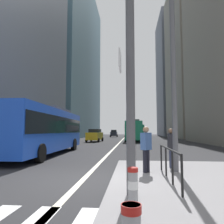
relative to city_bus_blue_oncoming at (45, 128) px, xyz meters
The scene contains 19 objects.
ground_plane 13.48m from the city_bus_blue_oncoming, 70.84° to the left, with size 160.00×160.00×0.00m, color #28282B.
lane_centre_line 23.11m from the city_bus_blue_oncoming, 79.03° to the left, with size 0.20×80.00×0.01m, color beige.
office_tower_left_mid 43.74m from the city_bus_blue_oncoming, 108.04° to the left, with size 12.21×20.73×48.66m, color slate.
office_tower_left_far 64.95m from the city_bus_blue_oncoming, 101.00° to the left, with size 10.13×22.71×48.97m, color slate.
office_tower_right_mid 46.93m from the city_bus_blue_oncoming, 60.56° to the left, with size 10.50×19.72×38.91m, color gray.
office_tower_right_far 64.94m from the city_bus_blue_oncoming, 69.92° to the left, with size 11.23×17.38×40.56m, color slate.
city_bus_blue_oncoming is the anchor object (origin of this frame).
city_bus_red_receding 21.94m from the city_bus_blue_oncoming, 72.90° to the left, with size 2.79×10.91×3.40m.
city_bus_red_distant 41.50m from the city_bus_blue_oncoming, 79.22° to the left, with size 2.82×11.15×3.40m.
car_oncoming_mid 18.04m from the city_bus_blue_oncoming, 88.54° to the left, with size 2.22×4.67×1.94m.
car_receding_near 51.47m from the city_bus_blue_oncoming, 81.58° to the left, with size 2.17×4.08×1.94m.
car_receding_far 52.98m from the city_bus_blue_oncoming, 80.66° to the left, with size 2.07×4.08×1.94m.
car_oncoming_far 44.51m from the city_bus_blue_oncoming, 88.36° to the left, with size 2.14×4.12×1.94m.
traffic_signal_gantry 10.37m from the city_bus_blue_oncoming, 66.13° to the right, with size 5.80×0.65×6.00m.
street_lamp_post 10.46m from the city_bus_blue_oncoming, 38.93° to the right, with size 5.50×0.32×8.00m.
bollard_left 12.11m from the city_bus_blue_oncoming, 59.87° to the right, with size 0.20×0.20×0.83m.
pedestrian_railing 10.53m from the city_bus_blue_oncoming, 46.73° to the right, with size 0.06×3.46×0.98m.
pedestrian_waiting 9.25m from the city_bus_blue_oncoming, 44.56° to the right, with size 0.43×0.44×1.67m.
pedestrian_walking 9.40m from the city_bus_blue_oncoming, 35.03° to the right, with size 0.24×0.38×1.61m.
Camera 1 is at (1.64, -7.06, 1.66)m, focal length 34.08 mm.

